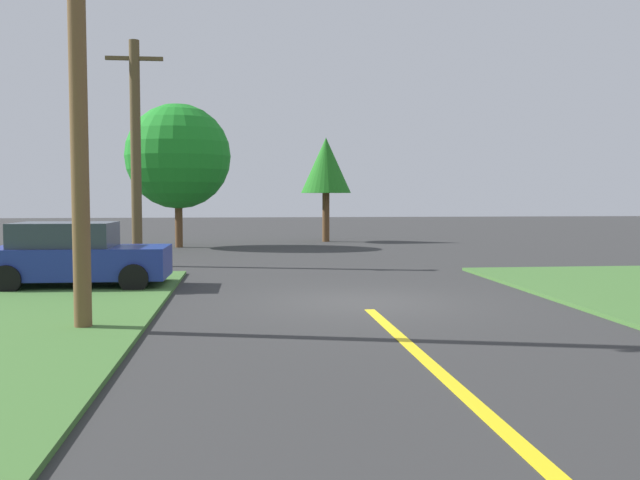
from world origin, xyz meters
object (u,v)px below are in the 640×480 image
at_px(utility_pole_mid, 136,151).
at_px(utility_pole_near, 78,88).
at_px(pine_tree_center, 326,166).
at_px(oak_tree_left, 178,156).
at_px(parked_car_near_building, 76,256).

bearing_deg(utility_pole_mid, utility_pole_near, -86.23).
height_order(utility_pole_mid, pine_tree_center, utility_pole_mid).
bearing_deg(oak_tree_left, utility_pole_mid, -94.09).
bearing_deg(parked_car_near_building, oak_tree_left, 85.65).
bearing_deg(oak_tree_left, utility_pole_near, -89.58).
bearing_deg(utility_pole_near, parked_car_near_building, 103.87).
xyz_separation_m(parked_car_near_building, oak_tree_left, (1.25, 13.69, 3.19)).
relative_size(utility_pole_mid, oak_tree_left, 1.15).
distance_m(utility_pole_near, utility_pole_mid, 11.10).
distance_m(parked_car_near_building, utility_pole_near, 6.62).
relative_size(parked_car_near_building, utility_pole_mid, 0.59).
relative_size(parked_car_near_building, utility_pole_near, 0.54).
xyz_separation_m(parked_car_near_building, utility_pole_mid, (0.66, 5.46, 2.90)).
xyz_separation_m(oak_tree_left, pine_tree_center, (6.91, 3.12, -0.26)).
relative_size(parked_car_near_building, pine_tree_center, 0.83).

